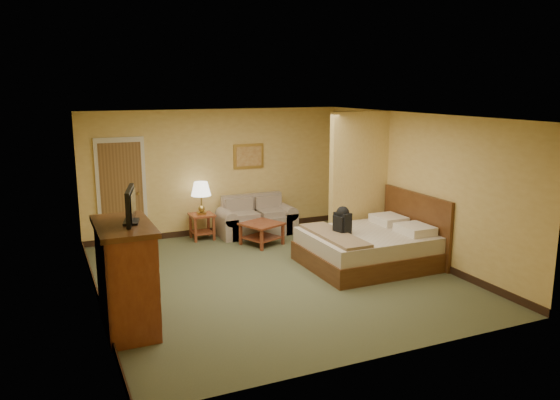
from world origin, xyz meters
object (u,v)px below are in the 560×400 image
loveseat (256,222)px  bed (373,246)px  coffee_table (262,229)px  dresser (126,276)px

loveseat → bed: bearing=-67.5°
coffee_table → bed: 2.31m
loveseat → dresser: dresser is taller
loveseat → dresser: 4.81m
loveseat → bed: size_ratio=0.73×
loveseat → bed: 2.92m
bed → loveseat: bearing=112.5°
dresser → bed: 4.40m
loveseat → coffee_table: bearing=-103.8°
dresser → bed: size_ratio=0.63×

